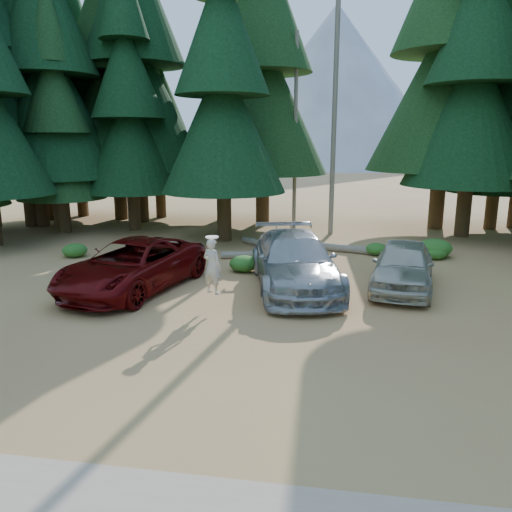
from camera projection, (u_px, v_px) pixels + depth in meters
The scene contains 19 objects.
ground at pixel (285, 346), 11.56m from camera, with size 160.00×160.00×0.00m, color #B1744B.
forest_belt_north at pixel (315, 232), 25.98m from camera, with size 36.00×7.00×22.00m, color black, non-canonical shape.
snag_front at pixel (335, 112), 24.01m from camera, with size 0.24×0.24×12.00m, color slate.
snag_back at pixel (295, 133), 25.99m from camera, with size 0.20×0.20×10.00m, color slate.
mountain_peak at pixel (321, 96), 93.89m from camera, with size 48.00×50.00×28.00m.
red_pickup at pixel (133, 265), 15.77m from camera, with size 2.64×5.73×1.59m, color #5D0708.
silver_minivan_center at pixel (294, 262), 15.93m from camera, with size 2.45×6.02×1.75m, color #A5A8AD.
silver_minivan_right at pixel (403, 265), 15.85m from camera, with size 1.83×4.55×1.55m, color beige.
frisbee_player at pixel (212, 266), 13.92m from camera, with size 0.68×0.58×1.63m.
log_left at pixel (271, 254), 20.19m from camera, with size 0.29×0.29×4.07m, color slate.
log_mid at pixel (269, 246), 21.83m from camera, with size 0.30×0.30×3.64m, color slate.
log_right at pixel (351, 249), 21.07m from camera, with size 0.32×0.32×5.02m, color slate.
shrub_far_left at pixel (182, 261), 18.30m from camera, with size 1.20×1.20×0.66m, color #2A7121.
shrub_left at pixel (169, 252), 20.18m from camera, with size 0.83×0.83×0.46m, color #2A7121.
shrub_center_left at pixel (244, 264), 18.10m from camera, with size 1.05×1.05×0.58m, color #2A7121.
shrub_center_right at pixel (377, 249), 20.69m from camera, with size 0.92×0.92×0.50m, color #2A7121.
shrub_right at pixel (435, 253), 19.99m from camera, with size 0.90×0.90×0.49m, color #2A7121.
shrub_far_right at pixel (435, 248), 20.30m from camera, with size 1.36×1.36×0.75m, color #2A7121.
shrub_edge_west at pixel (75, 250), 20.36m from camera, with size 1.00×1.00×0.55m, color #2A7121.
Camera 1 is at (1.05, -10.75, 4.67)m, focal length 35.00 mm.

